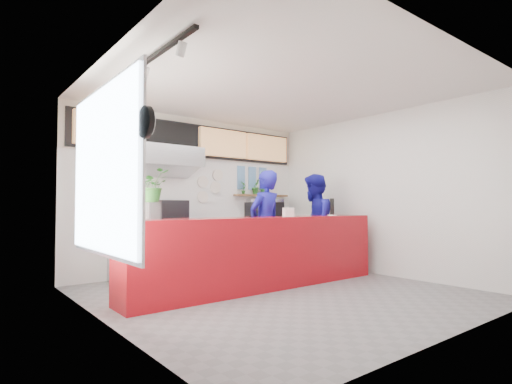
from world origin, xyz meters
TOP-DOWN VIEW (x-y plane):
  - floor at (0.00, 0.00)m, footprint 5.00×5.00m
  - ceiling at (0.00, 0.00)m, footprint 5.00×5.00m
  - wall_back at (0.00, 2.50)m, footprint 5.00×0.00m
  - wall_left at (-2.50, 0.00)m, footprint 0.00×5.00m
  - wall_right at (2.50, 0.00)m, footprint 0.00×5.00m
  - service_counter at (0.00, 0.40)m, footprint 4.50×0.60m
  - cream_band at (0.00, 2.49)m, footprint 5.00×0.02m
  - prep_bench at (-0.80, 2.20)m, footprint 1.80×0.60m
  - panini_oven at (-0.70, 2.20)m, footprint 0.53×0.53m
  - extraction_hood at (-0.80, 2.15)m, footprint 1.20×0.70m
  - hood_lip at (-0.80, 2.15)m, footprint 1.20×0.69m
  - right_bench at (1.50, 2.20)m, footprint 1.80×0.60m
  - espresso_machine at (1.51, 2.20)m, footprint 0.72×0.53m
  - espresso_tray at (1.51, 2.20)m, footprint 0.85×0.72m
  - herb_shelf at (1.60, 2.40)m, footprint 1.40×0.18m
  - menu_board_far_left at (-1.75, 2.38)m, footprint 1.10×0.10m
  - menu_board_mid_left at (-0.59, 2.38)m, footprint 1.10×0.10m
  - menu_board_mid_right at (0.57, 2.38)m, footprint 1.10×0.10m
  - menu_board_far_right at (1.73, 2.38)m, footprint 1.10×0.10m
  - soffit at (0.00, 2.46)m, footprint 4.80×0.04m
  - window_pane at (-2.47, 0.30)m, footprint 0.04×2.20m
  - window_frame at (-2.45, 0.30)m, footprint 0.03×2.30m
  - wall_clock_rim at (-2.46, -0.90)m, footprint 0.05×0.30m
  - wall_clock_face at (-2.43, -0.90)m, footprint 0.02×0.26m
  - track_rail at (-2.10, 0.00)m, footprint 0.05×2.40m
  - dec_plate_a at (0.15, 2.47)m, footprint 0.24×0.03m
  - dec_plate_b at (0.45, 2.47)m, footprint 0.24×0.03m
  - dec_plate_c at (0.15, 2.47)m, footprint 0.24×0.03m
  - dec_plate_d at (0.50, 2.47)m, footprint 0.24×0.03m
  - photo_frame_a at (1.10, 2.48)m, footprint 0.20×0.02m
  - photo_frame_b at (1.40, 2.48)m, footprint 0.20×0.02m
  - photo_frame_c at (1.70, 2.48)m, footprint 0.20×0.02m
  - photo_frame_d at (1.10, 2.48)m, footprint 0.20×0.02m
  - photo_frame_e at (1.40, 2.48)m, footprint 0.20×0.02m
  - photo_frame_f at (1.70, 2.48)m, footprint 0.20×0.02m
  - staff_center at (0.45, 0.88)m, footprint 0.75×0.55m
  - staff_right at (1.67, 0.89)m, footprint 1.15×1.08m
  - herb_a at (1.10, 2.40)m, footprint 0.18×0.15m
  - herb_b at (1.44, 2.40)m, footprint 0.20×0.16m
  - herb_c at (1.68, 2.40)m, footprint 0.29×0.26m
  - glass_vase at (-1.84, 0.35)m, footprint 0.27×0.27m
  - basil_vase at (-1.84, 0.35)m, footprint 0.46×0.42m
  - napkin_holder at (0.49, 0.35)m, footprint 0.19×0.14m
  - white_plate at (1.60, 0.39)m, footprint 0.19×0.19m
  - pepper_mill at (1.60, 0.39)m, footprint 0.10×0.10m

SIDE VIEW (x-z plane):
  - floor at x=0.00m, z-range 0.00..0.00m
  - prep_bench at x=-0.80m, z-range 0.00..0.90m
  - right_bench at x=1.50m, z-range 0.00..0.90m
  - service_counter at x=0.00m, z-range 0.00..1.10m
  - staff_right at x=1.67m, z-range 0.00..1.88m
  - staff_center at x=0.45m, z-range 0.00..1.88m
  - white_plate at x=1.60m, z-range 1.10..1.11m
  - espresso_machine at x=1.51m, z-range 0.90..1.35m
  - panini_oven at x=-0.70m, z-range 0.90..1.37m
  - napkin_holder at x=0.49m, z-range 1.10..1.24m
  - glass_vase at x=-1.84m, z-range 1.10..1.35m
  - pepper_mill at x=1.60m, z-range 1.11..1.41m
  - espresso_tray at x=1.51m, z-range 1.35..1.42m
  - dec_plate_c at x=0.15m, z-range 1.33..1.57m
  - wall_back at x=0.00m, z-range -1.00..4.00m
  - wall_left at x=-2.50m, z-range -1.00..4.00m
  - wall_right at x=2.50m, z-range -1.00..4.00m
  - herb_shelf at x=1.60m, z-range 1.48..1.52m
  - basil_vase at x=-1.84m, z-range 1.32..1.74m
  - dec_plate_b at x=0.45m, z-range 1.53..1.77m
  - herb_a at x=1.10m, z-range 1.52..1.80m
  - herb_c at x=1.68m, z-range 1.52..1.80m
  - herb_b at x=1.44m, z-range 1.52..1.86m
  - window_pane at x=-2.47m, z-range 0.75..2.65m
  - window_frame at x=-2.45m, z-range 0.70..2.70m
  - dec_plate_a at x=0.15m, z-range 1.63..1.87m
  - photo_frame_d at x=1.10m, z-range 1.62..1.88m
  - photo_frame_e at x=1.40m, z-range 1.62..1.88m
  - photo_frame_f at x=1.70m, z-range 1.62..1.88m
  - dec_plate_d at x=0.50m, z-range 1.78..2.02m
  - hood_lip at x=-0.80m, z-range 1.79..2.11m
  - photo_frame_a at x=1.10m, z-range 1.88..2.12m
  - photo_frame_b at x=1.40m, z-range 1.88..2.12m
  - photo_frame_c at x=1.70m, z-range 1.88..2.12m
  - wall_clock_rim at x=-2.46m, z-range 1.90..2.20m
  - wall_clock_face at x=-2.43m, z-range 1.92..2.18m
  - extraction_hood at x=-0.80m, z-range 1.98..2.32m
  - menu_board_far_left at x=-1.75m, z-range 2.27..2.82m
  - menu_board_mid_left at x=-0.59m, z-range 2.27..2.82m
  - menu_board_mid_right at x=0.57m, z-range 2.27..2.82m
  - menu_board_far_right at x=1.73m, z-range 2.27..2.82m
  - soffit at x=0.00m, z-range 2.22..2.88m
  - cream_band at x=0.00m, z-range 2.20..3.00m
  - track_rail at x=-2.10m, z-range 2.92..2.96m
  - ceiling at x=0.00m, z-range 3.00..3.00m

